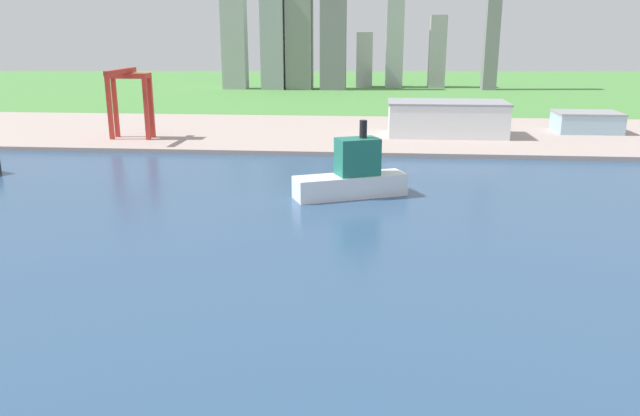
# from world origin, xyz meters

# --- Properties ---
(ground_plane) EXTENTS (2400.00, 2400.00, 0.00)m
(ground_plane) POSITION_xyz_m (0.00, 300.00, 0.00)
(ground_plane) COLOR #4B883F
(water_bay) EXTENTS (840.00, 360.00, 0.15)m
(water_bay) POSITION_xyz_m (0.00, 240.00, 0.07)
(water_bay) COLOR #2D4C70
(water_bay) RESTS_ON ground
(industrial_pier) EXTENTS (840.00, 140.00, 2.50)m
(industrial_pier) POSITION_xyz_m (0.00, 490.00, 1.25)
(industrial_pier) COLOR #A8958D
(industrial_pier) RESTS_ON ground
(ferry_boat) EXTENTS (44.50, 28.26, 29.22)m
(ferry_boat) POSITION_xyz_m (-6.84, 341.57, 8.28)
(ferry_boat) COLOR white
(ferry_boat) RESTS_ON water_bay
(port_crane_red) EXTENTS (23.56, 38.96, 39.31)m
(port_crane_red) POSITION_xyz_m (-136.80, 450.28, 30.59)
(port_crane_red) COLOR #B72D23
(port_crane_red) RESTS_ON industrial_pier
(warehouse_main) EXTENTS (68.53, 33.82, 19.92)m
(warehouse_main) POSITION_xyz_m (42.60, 478.44, 12.48)
(warehouse_main) COLOR white
(warehouse_main) RESTS_ON industrial_pier
(warehouse_annex) EXTENTS (37.67, 26.92, 12.24)m
(warehouse_annex) POSITION_xyz_m (128.65, 499.18, 8.64)
(warehouse_annex) COLOR #99BCD1
(warehouse_annex) RESTS_ON industrial_pier
(distant_skyline) EXTENTS (296.87, 61.55, 151.16)m
(distant_skyline) POSITION_xyz_m (-42.77, 810.29, 57.17)
(distant_skyline) COLOR #999D9F
(distant_skyline) RESTS_ON ground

